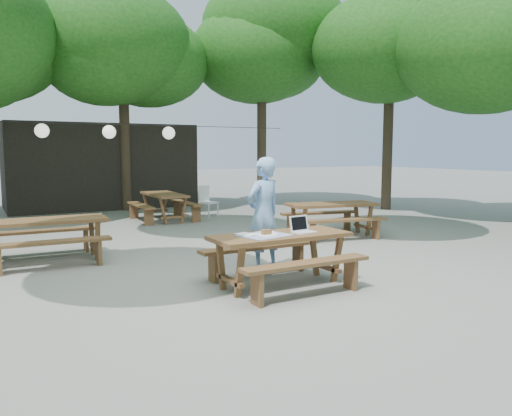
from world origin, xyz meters
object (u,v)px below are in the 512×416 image
at_px(woman, 263,214).
at_px(plastic_chair, 208,207).
at_px(main_picnic_table, 280,259).
at_px(picnic_table_nw, 47,240).

relative_size(woman, plastic_chair, 2.03).
relative_size(main_picnic_table, woman, 1.10).
xyz_separation_m(main_picnic_table, woman, (0.28, 0.95, 0.52)).
relative_size(picnic_table_nw, woman, 1.11).
distance_m(main_picnic_table, woman, 1.12).
distance_m(woman, plastic_chair, 6.84).
xyz_separation_m(main_picnic_table, picnic_table_nw, (-2.69, 3.30, 0.00)).
distance_m(main_picnic_table, plastic_chair, 7.81).
xyz_separation_m(main_picnic_table, plastic_chair, (2.23, 7.48, -0.13)).
bearing_deg(plastic_chair, picnic_table_nw, -161.15).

